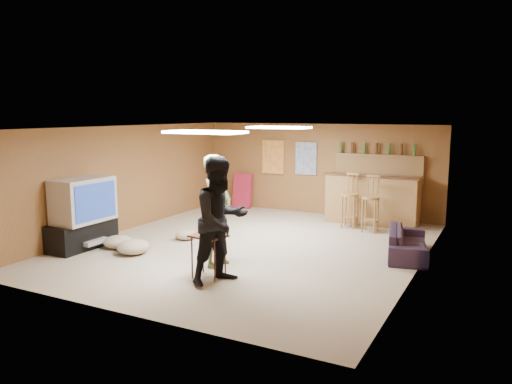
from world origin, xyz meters
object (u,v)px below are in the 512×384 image
at_px(tray_table, 209,256).
at_px(person_black, 221,220).
at_px(bar_counter, 372,200).
at_px(tv_body, 83,200).
at_px(person_olive, 217,211).
at_px(sofa, 408,242).

bearing_deg(tray_table, person_black, -19.98).
height_order(bar_counter, person_black, person_black).
distance_m(tv_body, bar_counter, 6.09).
bearing_deg(tray_table, tv_body, 173.48).
height_order(person_olive, sofa, person_olive).
bearing_deg(person_black, person_olive, 59.32).
relative_size(person_black, sofa, 1.15).
height_order(person_black, tray_table, person_black).
relative_size(tv_body, bar_counter, 0.55).
relative_size(bar_counter, person_olive, 1.10).
distance_m(bar_counter, sofa, 2.55).
bearing_deg(sofa, tray_table, 124.56).
bearing_deg(person_olive, person_black, -151.26).
bearing_deg(person_black, tray_table, 94.00).
relative_size(bar_counter, sofa, 1.23).
distance_m(tv_body, person_olive, 2.72).
height_order(bar_counter, person_olive, person_olive).
bearing_deg(sofa, person_olive, 115.44).
distance_m(bar_counter, tray_table, 4.95).
distance_m(person_black, tray_table, 0.67).
xyz_separation_m(tv_body, tray_table, (2.90, -0.33, -0.57)).
relative_size(person_olive, sofa, 1.12).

